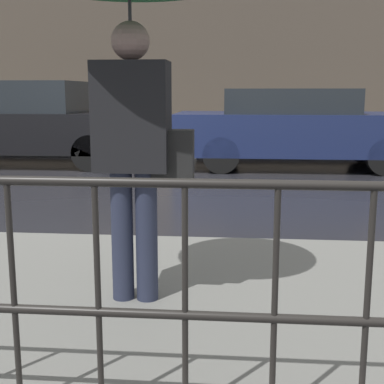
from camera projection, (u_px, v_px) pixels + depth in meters
The scene contains 7 objects.
ground_plane at pixel (127, 185), 8.05m from camera, with size 80.00×80.00×0.00m, color black.
sidewalk_far at pixel (166, 150), 12.30m from camera, with size 28.00×2.08×0.14m.
lane_marking at pixel (127, 185), 8.05m from camera, with size 25.20×0.12×0.01m.
building_storefront at pixel (172, 14), 12.89m from camera, with size 28.00×0.30×6.47m.
pedestrian at pixel (131, 20), 2.97m from camera, with size 1.06×1.06×2.05m.
car_black at pixel (28, 123), 10.15m from camera, with size 4.41×1.72×1.58m.
car_navy at pixel (296, 127), 9.71m from camera, with size 4.42×1.79×1.43m.
Camera 1 is at (1.70, -7.81, 1.38)m, focal length 50.00 mm.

